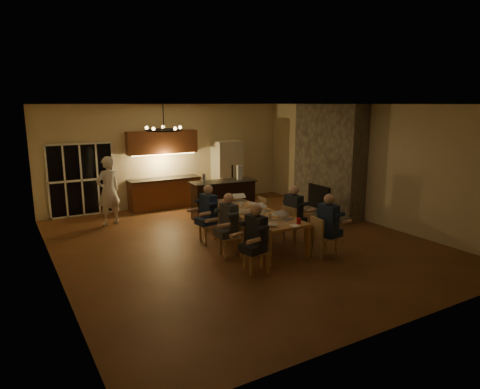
% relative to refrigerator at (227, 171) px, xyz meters
% --- Properties ---
extents(floor, '(9.00, 9.00, 0.00)m').
position_rel_refrigerator_xyz_m(floor, '(-1.90, -4.15, -1.00)').
color(floor, brown).
rests_on(floor, ground).
extents(back_wall, '(8.00, 0.04, 3.20)m').
position_rel_refrigerator_xyz_m(back_wall, '(-1.90, 0.37, 0.60)').
color(back_wall, beige).
rests_on(back_wall, ground).
extents(left_wall, '(0.04, 9.00, 3.20)m').
position_rel_refrigerator_xyz_m(left_wall, '(-5.92, -4.15, 0.60)').
color(left_wall, beige).
rests_on(left_wall, ground).
extents(right_wall, '(0.04, 9.00, 3.20)m').
position_rel_refrigerator_xyz_m(right_wall, '(2.12, -4.15, 0.60)').
color(right_wall, beige).
rests_on(right_wall, ground).
extents(ceiling, '(8.00, 9.00, 0.04)m').
position_rel_refrigerator_xyz_m(ceiling, '(-1.90, -4.15, 2.22)').
color(ceiling, white).
rests_on(ceiling, back_wall).
extents(french_doors, '(1.86, 0.08, 2.10)m').
position_rel_refrigerator_xyz_m(french_doors, '(-4.60, 0.32, 0.05)').
color(french_doors, black).
rests_on(french_doors, ground).
extents(fireplace, '(0.58, 2.50, 3.20)m').
position_rel_refrigerator_xyz_m(fireplace, '(1.80, -2.95, 0.60)').
color(fireplace, '#6F6857').
rests_on(fireplace, ground).
extents(kitchenette, '(2.24, 0.68, 2.40)m').
position_rel_refrigerator_xyz_m(kitchenette, '(-2.20, 0.05, 0.20)').
color(kitchenette, brown).
rests_on(kitchenette, ground).
extents(refrigerator, '(0.90, 0.68, 2.00)m').
position_rel_refrigerator_xyz_m(refrigerator, '(0.00, 0.00, 0.00)').
color(refrigerator, beige).
rests_on(refrigerator, ground).
extents(dining_table, '(1.10, 2.98, 0.75)m').
position_rel_refrigerator_xyz_m(dining_table, '(-1.68, -4.30, -0.62)').
color(dining_table, '#C07D4D').
rests_on(dining_table, ground).
extents(bar_island, '(1.89, 0.84, 1.08)m').
position_rel_refrigerator_xyz_m(bar_island, '(-1.22, -1.99, -0.46)').
color(bar_island, black).
rests_on(bar_island, ground).
extents(chair_left_near, '(0.52, 0.52, 0.89)m').
position_rel_refrigerator_xyz_m(chair_left_near, '(-2.53, -5.82, -0.55)').
color(chair_left_near, tan).
rests_on(chair_left_near, ground).
extents(chair_left_mid, '(0.52, 0.52, 0.89)m').
position_rel_refrigerator_xyz_m(chair_left_mid, '(-2.54, -4.82, -0.55)').
color(chair_left_mid, tan).
rests_on(chair_left_mid, ground).
extents(chair_left_far, '(0.48, 0.48, 0.89)m').
position_rel_refrigerator_xyz_m(chair_left_far, '(-2.51, -3.78, -0.55)').
color(chair_left_far, tan).
rests_on(chair_left_far, ground).
extents(chair_right_near, '(0.48, 0.48, 0.89)m').
position_rel_refrigerator_xyz_m(chair_right_near, '(-0.86, -5.88, -0.55)').
color(chair_right_near, tan).
rests_on(chair_right_near, ground).
extents(chair_right_mid, '(0.52, 0.52, 0.89)m').
position_rel_refrigerator_xyz_m(chair_right_mid, '(-0.79, -4.75, -0.55)').
color(chair_right_mid, tan).
rests_on(chair_right_mid, ground).
extents(chair_right_far, '(0.46, 0.46, 0.89)m').
position_rel_refrigerator_xyz_m(chair_right_far, '(-0.76, -3.65, -0.55)').
color(chair_right_far, tan).
rests_on(chair_right_far, ground).
extents(person_left_near, '(0.70, 0.70, 1.38)m').
position_rel_refrigerator_xyz_m(person_left_near, '(-2.59, -5.90, -0.31)').
color(person_left_near, black).
rests_on(person_left_near, ground).
extents(person_right_near, '(0.67, 0.67, 1.38)m').
position_rel_refrigerator_xyz_m(person_right_near, '(-0.79, -5.89, -0.31)').
color(person_right_near, '#1F2E4E').
rests_on(person_right_near, ground).
extents(person_left_mid, '(0.64, 0.64, 1.38)m').
position_rel_refrigerator_xyz_m(person_left_mid, '(-2.56, -4.78, -0.31)').
color(person_left_mid, '#3C4247').
rests_on(person_left_mid, ground).
extents(person_right_mid, '(0.69, 0.69, 1.38)m').
position_rel_refrigerator_xyz_m(person_right_mid, '(-0.85, -4.78, -0.31)').
color(person_right_mid, black).
rests_on(person_right_mid, ground).
extents(person_left_far, '(0.70, 0.70, 1.38)m').
position_rel_refrigerator_xyz_m(person_left_far, '(-2.52, -3.71, -0.31)').
color(person_left_far, '#1F2E4E').
rests_on(person_left_far, ground).
extents(standing_person, '(0.79, 0.65, 1.85)m').
position_rel_refrigerator_xyz_m(standing_person, '(-4.16, -1.00, -0.07)').
color(standing_person, white).
rests_on(standing_person, ground).
extents(chandelier, '(0.65, 0.65, 0.03)m').
position_rel_refrigerator_xyz_m(chandelier, '(-4.07, -5.15, 1.75)').
color(chandelier, black).
rests_on(chandelier, ceiling).
extents(laptop_a, '(0.42, 0.41, 0.23)m').
position_rel_refrigerator_xyz_m(laptop_a, '(-1.93, -5.42, -0.14)').
color(laptop_a, silver).
rests_on(laptop_a, dining_table).
extents(laptop_b, '(0.39, 0.37, 0.23)m').
position_rel_refrigerator_xyz_m(laptop_b, '(-1.40, -5.23, -0.14)').
color(laptop_b, silver).
rests_on(laptop_b, dining_table).
extents(laptop_c, '(0.38, 0.36, 0.23)m').
position_rel_refrigerator_xyz_m(laptop_c, '(-1.88, -4.24, -0.14)').
color(laptop_c, silver).
rests_on(laptop_c, dining_table).
extents(laptop_d, '(0.35, 0.32, 0.23)m').
position_rel_refrigerator_xyz_m(laptop_d, '(-1.44, -4.37, -0.14)').
color(laptop_d, silver).
rests_on(laptop_d, dining_table).
extents(laptop_e, '(0.32, 0.28, 0.23)m').
position_rel_refrigerator_xyz_m(laptop_e, '(-1.95, -3.15, -0.14)').
color(laptop_e, silver).
rests_on(laptop_e, dining_table).
extents(laptop_f, '(0.38, 0.35, 0.23)m').
position_rel_refrigerator_xyz_m(laptop_f, '(-1.36, -3.20, -0.14)').
color(laptop_f, silver).
rests_on(laptop_f, dining_table).
extents(mug_front, '(0.09, 0.09, 0.10)m').
position_rel_refrigerator_xyz_m(mug_front, '(-1.68, -4.74, -0.20)').
color(mug_front, white).
rests_on(mug_front, dining_table).
extents(mug_mid, '(0.08, 0.08, 0.10)m').
position_rel_refrigerator_xyz_m(mug_mid, '(-1.62, -3.71, -0.20)').
color(mug_mid, white).
rests_on(mug_mid, dining_table).
extents(mug_back, '(0.08, 0.08, 0.10)m').
position_rel_refrigerator_xyz_m(mug_back, '(-1.97, -3.55, -0.20)').
color(mug_back, white).
rests_on(mug_back, dining_table).
extents(redcup_near, '(0.09, 0.09, 0.12)m').
position_rel_refrigerator_xyz_m(redcup_near, '(-1.35, -5.62, -0.19)').
color(redcup_near, red).
rests_on(redcup_near, dining_table).
extents(redcup_mid, '(0.09, 0.09, 0.12)m').
position_rel_refrigerator_xyz_m(redcup_mid, '(-2.16, -3.96, -0.19)').
color(redcup_mid, red).
rests_on(redcup_mid, dining_table).
extents(can_silver, '(0.07, 0.07, 0.12)m').
position_rel_refrigerator_xyz_m(can_silver, '(-1.68, -5.03, -0.19)').
color(can_silver, '#B2B2B7').
rests_on(can_silver, dining_table).
extents(can_cola, '(0.06, 0.06, 0.12)m').
position_rel_refrigerator_xyz_m(can_cola, '(-1.85, -2.92, -0.19)').
color(can_cola, '#3F0F0C').
rests_on(can_cola, dining_table).
extents(can_right, '(0.07, 0.07, 0.12)m').
position_rel_refrigerator_xyz_m(can_right, '(-1.25, -4.00, -0.19)').
color(can_right, '#B2B2B7').
rests_on(can_right, dining_table).
extents(plate_near, '(0.28, 0.28, 0.02)m').
position_rel_refrigerator_xyz_m(plate_near, '(-1.31, -4.80, -0.24)').
color(plate_near, white).
rests_on(plate_near, dining_table).
extents(plate_left, '(0.24, 0.24, 0.02)m').
position_rel_refrigerator_xyz_m(plate_left, '(-2.03, -5.22, -0.24)').
color(plate_left, white).
rests_on(plate_left, dining_table).
extents(plate_far, '(0.23, 0.23, 0.02)m').
position_rel_refrigerator_xyz_m(plate_far, '(-1.23, -3.56, -0.24)').
color(plate_far, white).
rests_on(plate_far, dining_table).
extents(notepad, '(0.19, 0.24, 0.01)m').
position_rel_refrigerator_xyz_m(notepad, '(-1.53, -5.72, -0.24)').
color(notepad, white).
rests_on(notepad, dining_table).
extents(bar_bottle, '(0.09, 0.09, 0.24)m').
position_rel_refrigerator_xyz_m(bar_bottle, '(-1.77, -1.92, 0.20)').
color(bar_bottle, '#99999E').
rests_on(bar_bottle, bar_island).
extents(bar_blender, '(0.15, 0.15, 0.41)m').
position_rel_refrigerator_xyz_m(bar_blender, '(-0.69, -2.01, 0.29)').
color(bar_blender, silver).
rests_on(bar_blender, bar_island).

